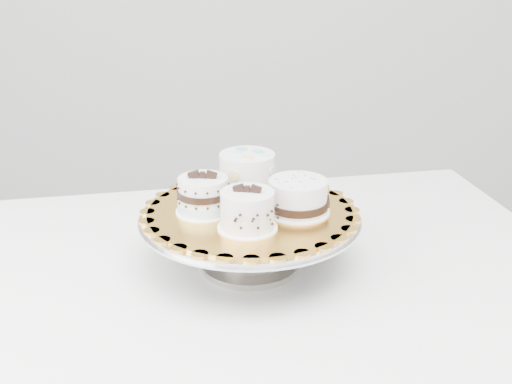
{
  "coord_description": "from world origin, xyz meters",
  "views": [
    {
      "loc": [
        0.07,
        -0.93,
        1.32
      ],
      "look_at": [
        0.09,
        0.14,
        0.9
      ],
      "focal_mm": 45.0,
      "sensor_mm": 36.0,
      "label": 1
    }
  ],
  "objects_px": {
    "cake_board": "(250,212)",
    "cake_dots": "(247,173)",
    "cake_stand": "(250,230)",
    "cake_swirl": "(247,211)",
    "cake_ribbon": "(298,197)",
    "table": "(241,300)",
    "cake_banded": "(203,196)"
  },
  "relations": [
    {
      "from": "cake_board",
      "to": "cake_swirl",
      "type": "height_order",
      "value": "cake_swirl"
    },
    {
      "from": "cake_stand",
      "to": "cake_board",
      "type": "xyz_separation_m",
      "value": [
        0.0,
        -0.0,
        0.04
      ]
    },
    {
      "from": "table",
      "to": "cake_banded",
      "type": "height_order",
      "value": "cake_banded"
    },
    {
      "from": "cake_stand",
      "to": "cake_dots",
      "type": "xyz_separation_m",
      "value": [
        -0.0,
        0.09,
        0.08
      ]
    },
    {
      "from": "cake_swirl",
      "to": "cake_board",
      "type": "bearing_deg",
      "value": 97.4
    },
    {
      "from": "cake_banded",
      "to": "cake_ribbon",
      "type": "distance_m",
      "value": 0.17
    },
    {
      "from": "cake_ribbon",
      "to": "cake_banded",
      "type": "bearing_deg",
      "value": -177.32
    },
    {
      "from": "cake_dots",
      "to": "cake_ribbon",
      "type": "xyz_separation_m",
      "value": [
        0.09,
        -0.1,
        -0.01
      ]
    },
    {
      "from": "cake_dots",
      "to": "table",
      "type": "bearing_deg",
      "value": -118.22
    },
    {
      "from": "cake_board",
      "to": "table",
      "type": "bearing_deg",
      "value": -167.58
    },
    {
      "from": "cake_stand",
      "to": "cake_dots",
      "type": "relative_size",
      "value": 2.99
    },
    {
      "from": "cake_dots",
      "to": "cake_ribbon",
      "type": "bearing_deg",
      "value": -66.72
    },
    {
      "from": "cake_stand",
      "to": "cake_banded",
      "type": "xyz_separation_m",
      "value": [
        -0.08,
        -0.01,
        0.07
      ]
    },
    {
      "from": "cake_banded",
      "to": "cake_dots",
      "type": "bearing_deg",
      "value": 55.02
    },
    {
      "from": "cake_board",
      "to": "cake_dots",
      "type": "relative_size",
      "value": 2.75
    },
    {
      "from": "cake_board",
      "to": "cake_ribbon",
      "type": "distance_m",
      "value": 0.09
    },
    {
      "from": "cake_board",
      "to": "cake_banded",
      "type": "distance_m",
      "value": 0.09
    },
    {
      "from": "cake_swirl",
      "to": "cake_banded",
      "type": "relative_size",
      "value": 1.06
    },
    {
      "from": "table",
      "to": "cake_swirl",
      "type": "bearing_deg",
      "value": -88.97
    },
    {
      "from": "table",
      "to": "cake_stand",
      "type": "xyz_separation_m",
      "value": [
        0.02,
        0.0,
        0.15
      ]
    },
    {
      "from": "cake_dots",
      "to": "cake_banded",
      "type": "bearing_deg",
      "value": -149.07
    },
    {
      "from": "cake_board",
      "to": "cake_dots",
      "type": "bearing_deg",
      "value": 92.56
    },
    {
      "from": "cake_board",
      "to": "cake_swirl",
      "type": "xyz_separation_m",
      "value": [
        -0.0,
        -0.08,
        0.03
      ]
    },
    {
      "from": "cake_swirl",
      "to": "cake_dots",
      "type": "bearing_deg",
      "value": 100.78
    },
    {
      "from": "table",
      "to": "cake_board",
      "type": "relative_size",
      "value": 3.78
    },
    {
      "from": "cake_swirl",
      "to": "cake_dots",
      "type": "relative_size",
      "value": 0.79
    },
    {
      "from": "cake_stand",
      "to": "cake_swirl",
      "type": "distance_m",
      "value": 0.1
    },
    {
      "from": "table",
      "to": "cake_dots",
      "type": "distance_m",
      "value": 0.24
    },
    {
      "from": "cake_board",
      "to": "cake_swirl",
      "type": "distance_m",
      "value": 0.08
    },
    {
      "from": "cake_banded",
      "to": "cake_ribbon",
      "type": "xyz_separation_m",
      "value": [
        0.17,
        -0.0,
        -0.0
      ]
    },
    {
      "from": "cake_stand",
      "to": "cake_swirl",
      "type": "xyz_separation_m",
      "value": [
        -0.0,
        -0.08,
        0.07
      ]
    },
    {
      "from": "cake_swirl",
      "to": "cake_dots",
      "type": "height_order",
      "value": "cake_swirl"
    }
  ]
}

